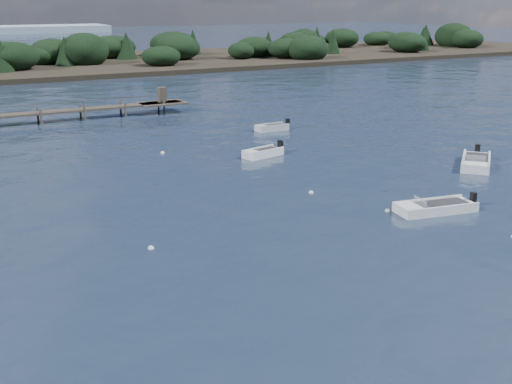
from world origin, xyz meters
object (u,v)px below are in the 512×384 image
dinghy_mid_white_b (476,164)px  dinghy_mid_white_a (435,209)px  tender_far_grey_b (272,129)px  tender_far_white (263,154)px

dinghy_mid_white_b → dinghy_mid_white_a: bearing=-147.9°
tender_far_grey_b → dinghy_mid_white_a: tender_far_grey_b is taller
tender_far_grey_b → dinghy_mid_white_b: 19.87m
tender_far_grey_b → dinghy_mid_white_b: dinghy_mid_white_b is taller
tender_far_white → dinghy_mid_white_b: dinghy_mid_white_b is taller
dinghy_mid_white_b → tender_far_grey_b: bearing=109.0°
tender_far_white → dinghy_mid_white_a: tender_far_white is taller
dinghy_mid_white_b → dinghy_mid_white_a: size_ratio=0.99×
tender_far_grey_b → dinghy_mid_white_b: bearing=-71.0°
tender_far_white → tender_far_grey_b: size_ratio=1.08×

